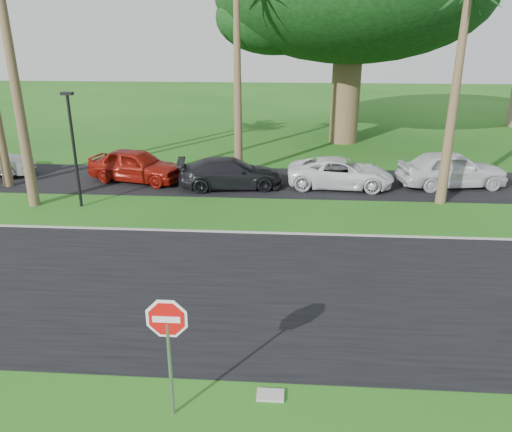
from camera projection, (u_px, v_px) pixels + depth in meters
The scene contains 11 objects.
ground at pixel (181, 325), 12.38m from camera, with size 120.00×120.00×0.00m, color #1B5114.
road at pixel (196, 286), 14.25m from camera, with size 120.00×8.00×0.02m, color black.
parking_strip at pixel (235, 181), 24.05m from camera, with size 120.00×5.00×0.02m, color black.
curb at pixel (216, 232), 18.02m from camera, with size 120.00×0.12×0.06m, color gray.
stop_sign_near at pixel (168, 334), 8.92m from camera, with size 1.05×0.07×2.62m.
streetlight_right at pixel (73, 143), 19.78m from camera, with size 0.45×0.25×4.64m.
car_red at pixel (136, 166), 23.80m from camera, with size 1.85×4.59×1.56m, color maroon.
car_dark at pixel (230, 173), 22.85m from camera, with size 1.93×4.75×1.38m, color black.
car_minivan at pixel (340, 173), 22.94m from camera, with size 2.23×4.83×1.34m, color white.
car_pickup at pixel (452, 169), 22.97m from camera, with size 1.96×4.88×1.66m, color silver.
utility_slab at pixel (270, 395), 9.98m from camera, with size 0.55×0.35×0.06m, color #9D9D96.
Camera 1 is at (2.61, -10.48, 6.90)m, focal length 35.00 mm.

